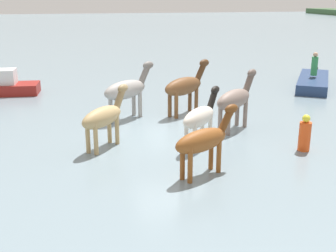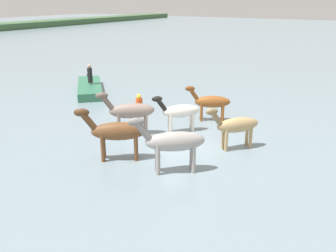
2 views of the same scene
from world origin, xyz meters
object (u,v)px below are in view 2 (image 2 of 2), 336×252
(horse_dark_mare, at_px, (180,111))
(boat_dinghy_port, at_px, (90,89))
(horse_chestnut_trailing, at_px, (116,131))
(buoy_channel_marker, at_px, (139,106))
(horse_dun_straggler, at_px, (173,142))
(horse_lead, at_px, (236,125))
(horse_rear_stallion, at_px, (130,111))
(person_watcher_seated, at_px, (90,74))
(horse_pinto_flank, at_px, (211,102))

(horse_dark_mare, bearing_deg, boat_dinghy_port, -67.33)
(horse_chestnut_trailing, relative_size, buoy_channel_marker, 2.10)
(horse_dun_straggler, relative_size, horse_lead, 1.16)
(horse_lead, relative_size, boat_dinghy_port, 0.42)
(horse_chestnut_trailing, distance_m, buoy_channel_marker, 5.54)
(horse_rear_stallion, height_order, person_watcher_seated, horse_rear_stallion)
(horse_dark_mare, distance_m, horse_chestnut_trailing, 3.90)
(horse_dark_mare, xyz_separation_m, buoy_channel_marker, (1.04, 3.03, -0.46))
(horse_lead, height_order, person_watcher_seated, horse_lead)
(horse_dark_mare, distance_m, horse_rear_stallion, 2.26)
(horse_pinto_flank, relative_size, boat_dinghy_port, 0.45)
(horse_lead, xyz_separation_m, buoy_channel_marker, (1.57, 5.95, -0.50))
(boat_dinghy_port, height_order, person_watcher_seated, person_watcher_seated)
(horse_rear_stallion, bearing_deg, buoy_channel_marker, -102.36)
(person_watcher_seated, bearing_deg, boat_dinghy_port, 130.55)
(buoy_channel_marker, bearing_deg, person_watcher_seated, 67.09)
(horse_rear_stallion, relative_size, person_watcher_seated, 1.87)
(horse_dun_straggler, bearing_deg, buoy_channel_marker, -82.90)
(person_watcher_seated, bearing_deg, horse_dark_mare, -111.53)
(horse_pinto_flank, xyz_separation_m, boat_dinghy_port, (1.20, 9.30, -0.79))
(horse_chestnut_trailing, relative_size, horse_pinto_flank, 1.11)
(horse_chestnut_trailing, distance_m, person_watcher_seated, 10.95)
(boat_dinghy_port, bearing_deg, buoy_channel_marker, 23.63)
(horse_rear_stallion, relative_size, horse_lead, 1.10)
(person_watcher_seated, bearing_deg, horse_dun_straggler, -124.02)
(horse_dun_straggler, distance_m, horse_lead, 3.31)
(horse_rear_stallion, xyz_separation_m, horse_lead, (0.94, -4.62, -0.10))
(buoy_channel_marker, bearing_deg, boat_dinghy_port, 67.75)
(horse_lead, relative_size, horse_pinto_flank, 0.94)
(horse_rear_stallion, relative_size, horse_chestnut_trailing, 0.93)
(horse_dun_straggler, xyz_separation_m, horse_rear_stallion, (2.18, 3.51, -0.04))
(horse_dun_straggler, distance_m, boat_dinghy_port, 12.72)
(horse_chestnut_trailing, bearing_deg, horse_dun_straggler, 149.35)
(horse_chestnut_trailing, bearing_deg, person_watcher_seated, -77.51)
(horse_rear_stallion, bearing_deg, horse_pinto_flank, -161.75)
(horse_lead, bearing_deg, person_watcher_seated, -68.16)
(horse_chestnut_trailing, xyz_separation_m, person_watcher_seated, (7.29, 8.17, 0.02))
(horse_dark_mare, relative_size, horse_pinto_flank, 0.87)
(buoy_channel_marker, bearing_deg, horse_chestnut_trailing, -152.91)
(horse_lead, bearing_deg, horse_rear_stallion, -37.83)
(horse_rear_stallion, bearing_deg, horse_dark_mare, -179.21)
(horse_dun_straggler, distance_m, buoy_channel_marker, 6.76)
(horse_dark_mare, height_order, horse_rear_stallion, horse_rear_stallion)
(horse_dun_straggler, bearing_deg, horse_lead, -148.44)
(horse_rear_stallion, relative_size, horse_pinto_flank, 1.03)
(boat_dinghy_port, bearing_deg, horse_dark_mare, 24.78)
(horse_dun_straggler, bearing_deg, boat_dinghy_port, -72.41)
(horse_dark_mare, height_order, person_watcher_seated, person_watcher_seated)
(horse_dark_mare, bearing_deg, buoy_channel_marker, -65.10)
(horse_dark_mare, relative_size, horse_chestnut_trailing, 0.79)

